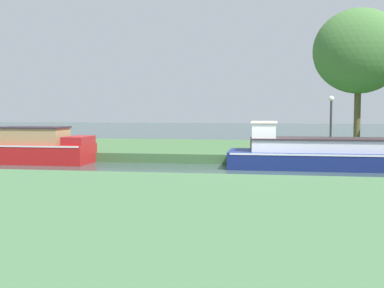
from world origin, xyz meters
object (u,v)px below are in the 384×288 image
red_barge (35,148)px  navy_narrowboat (363,155)px  willow_tree_left (359,51)px  mooring_post_near (253,146)px  lamp_post (331,116)px

red_barge → navy_narrowboat: navy_narrowboat is taller
willow_tree_left → mooring_post_near: size_ratio=9.77×
navy_narrowboat → lamp_post: lamp_post is taller
red_barge → lamp_post: lamp_post is taller
lamp_post → mooring_post_near: 3.87m
willow_tree_left → lamp_post: 6.25m
red_barge → willow_tree_left: willow_tree_left is taller
navy_narrowboat → lamp_post: size_ratio=4.32×
navy_narrowboat → mooring_post_near: bearing=163.8°
lamp_post → red_barge: bearing=-168.1°
willow_tree_left → lamp_post: size_ratio=2.89×
navy_narrowboat → mooring_post_near: navy_narrowboat is taller
lamp_post → navy_narrowboat: bearing=-71.2°
mooring_post_near → willow_tree_left: bearing=49.9°
willow_tree_left → mooring_post_near: bearing=-130.1°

